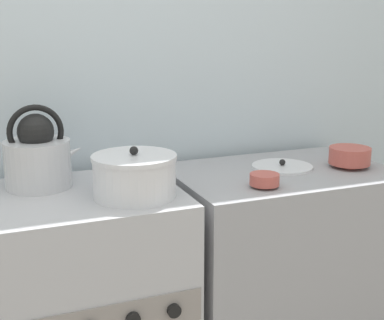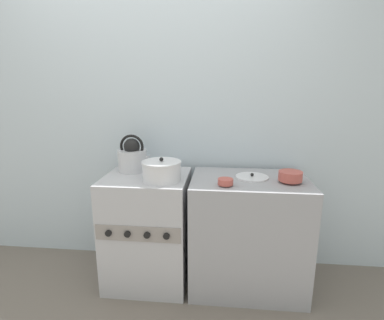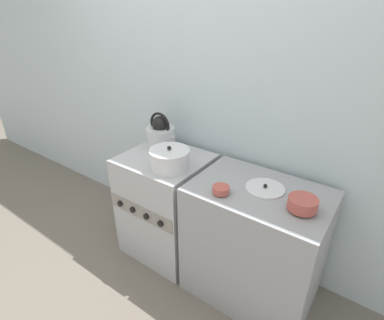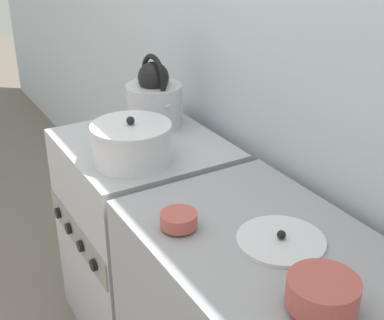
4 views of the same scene
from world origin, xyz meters
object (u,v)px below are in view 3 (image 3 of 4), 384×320
at_px(cooking_pot, 170,159).
at_px(enamel_bowl, 303,204).
at_px(small_ceramic_bowl, 221,190).
at_px(kettle, 161,135).
at_px(stove, 166,205).
at_px(loose_pot_lid, 265,188).

distance_m(cooking_pot, enamel_bowl, 0.88).
bearing_deg(small_ceramic_bowl, kettle, 158.04).
relative_size(stove, cooking_pot, 3.11).
relative_size(small_ceramic_bowl, loose_pot_lid, 0.43).
height_order(cooking_pot, small_ceramic_bowl, cooking_pot).
distance_m(stove, loose_pot_lid, 0.88).
bearing_deg(loose_pot_lid, cooking_pot, -167.88).
distance_m(kettle, loose_pot_lid, 0.91).
distance_m(cooking_pot, small_ceramic_bowl, 0.45).
distance_m(stove, kettle, 0.56).
height_order(stove, small_ceramic_bowl, small_ceramic_bowl).
relative_size(kettle, small_ceramic_bowl, 2.79).
xyz_separation_m(kettle, enamel_bowl, (1.15, -0.18, -0.06)).
bearing_deg(loose_pot_lid, small_ceramic_bowl, -133.96).
relative_size(stove, small_ceramic_bowl, 8.32).
height_order(cooking_pot, enamel_bowl, cooking_pot).
relative_size(stove, enamel_bowl, 5.32).
xyz_separation_m(cooking_pot, enamel_bowl, (0.88, 0.05, -0.03)).
distance_m(small_ceramic_bowl, loose_pot_lid, 0.28).
bearing_deg(enamel_bowl, cooking_pot, -176.98).
bearing_deg(loose_pot_lid, enamel_bowl, -19.85).
bearing_deg(enamel_bowl, kettle, 171.26).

